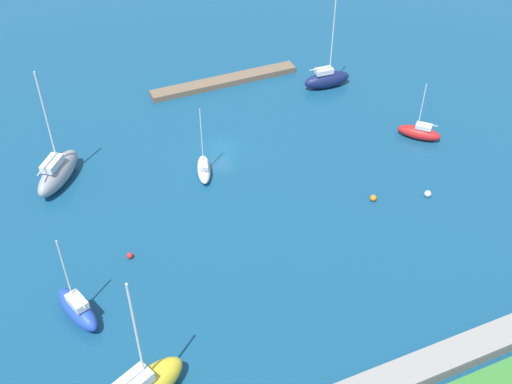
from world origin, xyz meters
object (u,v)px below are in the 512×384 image
at_px(mooring_buoy_white, 428,194).
at_px(mooring_buoy_orange, 373,198).
at_px(sailboat_red_west_end, 419,132).
at_px(pier_dock, 224,81).
at_px(sailboat_navy_center_basin, 327,79).
at_px(sailboat_gray_lone_south, 58,172).
at_px(sailboat_blue_mid_basin, 77,309).
at_px(sailboat_white_along_channel, 204,169).
at_px(mooring_buoy_red, 130,256).

height_order(mooring_buoy_white, mooring_buoy_orange, mooring_buoy_white).
bearing_deg(sailboat_red_west_end, pier_dock, -5.38).
bearing_deg(sailboat_red_west_end, mooring_buoy_orange, 80.97).
xyz_separation_m(sailboat_red_west_end, mooring_buoy_orange, (11.28, 7.89, -0.52)).
bearing_deg(mooring_buoy_orange, sailboat_navy_center_basin, -105.95).
distance_m(pier_dock, sailboat_gray_lone_south, 27.99).
distance_m(sailboat_blue_mid_basin, sailboat_gray_lone_south, 19.95).
relative_size(pier_dock, sailboat_white_along_channel, 2.42).
relative_size(mooring_buoy_red, mooring_buoy_orange, 0.89).
height_order(sailboat_gray_lone_south, mooring_buoy_white, sailboat_gray_lone_south).
bearing_deg(mooring_buoy_orange, sailboat_gray_lone_south, -28.26).
bearing_deg(sailboat_white_along_channel, sailboat_gray_lone_south, 88.75).
distance_m(sailboat_white_along_channel, sailboat_blue_mid_basin, 22.67).
xyz_separation_m(sailboat_gray_lone_south, mooring_buoy_white, (-36.58, 18.27, -1.19)).
xyz_separation_m(sailboat_navy_center_basin, mooring_buoy_orange, (6.61, 23.11, -0.90)).
relative_size(sailboat_red_west_end, mooring_buoy_orange, 10.65).
distance_m(pier_dock, sailboat_navy_center_basin, 14.10).
bearing_deg(sailboat_navy_center_basin, mooring_buoy_orange, -102.70).
bearing_deg(mooring_buoy_orange, mooring_buoy_red, -4.44).
relative_size(sailboat_white_along_channel, mooring_buoy_white, 11.63).
bearing_deg(mooring_buoy_orange, sailboat_red_west_end, -145.03).
distance_m(sailboat_gray_lone_south, sailboat_red_west_end, 42.90).
bearing_deg(sailboat_white_along_channel, sailboat_blue_mid_basin, 147.77).
height_order(sailboat_red_west_end, mooring_buoy_orange, sailboat_red_west_end).
distance_m(sailboat_navy_center_basin, sailboat_gray_lone_south, 37.92).
height_order(mooring_buoy_red, mooring_buoy_orange, mooring_buoy_orange).
relative_size(sailboat_red_west_end, mooring_buoy_red, 12.00).
bearing_deg(sailboat_navy_center_basin, mooring_buoy_red, -144.26).
distance_m(sailboat_navy_center_basin, mooring_buoy_white, 24.89).
bearing_deg(mooring_buoy_white, sailboat_white_along_channel, -32.01).
bearing_deg(pier_dock, mooring_buoy_white, 110.70).
distance_m(sailboat_navy_center_basin, sailboat_blue_mid_basin, 47.20).
bearing_deg(sailboat_white_along_channel, mooring_buoy_orange, -110.02).
distance_m(sailboat_red_west_end, mooring_buoy_orange, 13.78).
distance_m(sailboat_white_along_channel, sailboat_red_west_end, 26.90).
relative_size(sailboat_blue_mid_basin, sailboat_gray_lone_south, 0.68).
xyz_separation_m(pier_dock, sailboat_red_west_end, (-17.24, 21.58, 0.47)).
relative_size(sailboat_gray_lone_south, mooring_buoy_red, 22.06).
distance_m(pier_dock, mooring_buoy_orange, 30.07).
height_order(pier_dock, mooring_buoy_white, pier_dock).
height_order(sailboat_white_along_channel, sailboat_navy_center_basin, sailboat_navy_center_basin).
xyz_separation_m(sailboat_white_along_channel, mooring_buoy_white, (-21.22, 13.26, -0.46)).
distance_m(sailboat_navy_center_basin, mooring_buoy_red, 39.22).
relative_size(sailboat_navy_center_basin, sailboat_red_west_end, 1.67).
bearing_deg(sailboat_blue_mid_basin, mooring_buoy_red, -67.19).
bearing_deg(mooring_buoy_red, sailboat_blue_mid_basin, 41.90).
height_order(sailboat_white_along_channel, sailboat_red_west_end, sailboat_white_along_channel).
distance_m(mooring_buoy_white, mooring_buoy_orange, 6.10).
bearing_deg(pier_dock, sailboat_white_along_channel, 62.32).
height_order(pier_dock, mooring_buoy_orange, pier_dock).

